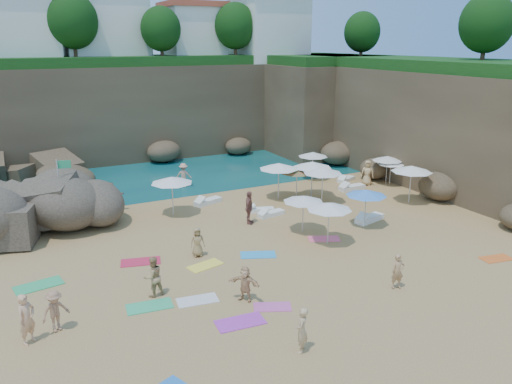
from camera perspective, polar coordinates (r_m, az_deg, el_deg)
name	(u,v)px	position (r m, az deg, el deg)	size (l,w,h in m)	color
ground	(247,251)	(25.02, -0.99, -6.78)	(120.00, 120.00, 0.00)	tan
seawater	(118,144)	(52.58, -15.50, 5.26)	(120.00, 120.00, 0.00)	#0C4751
cliff_back	(148,109)	(47.57, -12.23, 9.21)	(44.00, 8.00, 8.00)	brown
cliff_right	(422,122)	(41.18, 18.43, 7.59)	(8.00, 30.00, 8.00)	brown
cliff_corner	(315,106)	(49.15, 6.75, 9.70)	(10.00, 12.00, 8.00)	brown
clifftop_buildings	(151,27)	(48.21, -11.88, 17.96)	(28.48, 9.48, 7.00)	white
clifftop_trees	(194,25)	(42.80, -7.06, 18.39)	(35.60, 23.82, 4.40)	#11380F
rock_outcrop	(43,225)	(30.85, -23.15, -3.53)	(7.51, 5.63, 3.00)	brown
flag_pole	(62,184)	(29.45, -21.33, 0.84)	(0.75, 0.20, 3.90)	silver
parasol_0	(172,180)	(29.90, -9.61, 1.37)	(2.50, 2.50, 2.36)	silver
parasol_1	(312,165)	(33.12, 6.46, 3.13)	(2.57, 2.57, 2.43)	silver
parasol_2	(313,154)	(37.57, 6.52, 4.30)	(2.22, 2.22, 2.10)	silver
parasol_3	(279,166)	(32.53, 2.61, 2.97)	(2.57, 2.57, 2.43)	silver
parasol_4	(391,162)	(37.12, 15.19, 3.29)	(1.96, 1.96, 1.85)	silver
parasol_5	(303,199)	(26.92, 5.43, -0.78)	(2.20, 2.20, 2.08)	silver
parasol_6	(297,170)	(32.82, 4.69, 2.49)	(2.21, 2.21, 2.09)	silver
parasol_7	(323,170)	(31.89, 7.65, 2.45)	(2.51, 2.51, 2.37)	silver
parasol_8	(388,158)	(37.29, 14.81, 3.73)	(2.21, 2.21, 2.09)	silver
parasol_9	(329,206)	(25.51, 8.36, -1.61)	(2.34, 2.34, 2.21)	silver
parasol_10	(366,193)	(28.34, 12.50, -0.08)	(2.27, 2.27, 2.14)	silver
parasol_11	(412,169)	(33.27, 17.38, 2.55)	(2.59, 2.59, 2.45)	silver
lounger_0	(208,202)	(32.19, -5.51, -1.10)	(1.91, 0.64, 0.30)	white
lounger_1	(261,210)	(30.54, 0.54, -2.07)	(1.61, 0.54, 0.25)	white
lounger_2	(346,179)	(37.87, 10.25, 1.43)	(1.70, 0.57, 0.26)	white
lounger_3	(271,214)	(29.87, 1.74, -2.50)	(1.69, 0.56, 0.26)	white
lounger_4	(352,188)	(35.73, 10.90, 0.50)	(1.95, 0.65, 0.30)	white
lounger_5	(370,219)	(29.73, 12.85, -2.99)	(1.96, 0.65, 0.31)	white
towel_1	(272,307)	(20.14, 1.88, -12.99)	(1.48, 0.74, 0.03)	#D1519D
towel_3	(150,306)	(20.60, -12.07, -12.64)	(1.79, 0.90, 0.03)	#31AE6E
towel_5	(197,300)	(20.72, -6.71, -12.18)	(1.64, 0.82, 0.03)	silver
towel_6	(240,322)	(19.17, -1.82, -14.65)	(1.83, 0.91, 0.03)	#B537B5
towel_7	(141,262)	(24.46, -13.05, -7.77)	(1.84, 0.92, 0.03)	#C42240
towel_8	(258,255)	(24.59, 0.24, -7.18)	(1.72, 0.86, 0.03)	#2899DA
towel_9	(324,239)	(26.72, 7.77, -5.32)	(1.65, 0.82, 0.03)	#FC6288
towel_10	(496,258)	(26.82, 25.77, -6.85)	(1.54, 0.77, 0.03)	orange
towel_11	(39,285)	(23.61, -23.60, -9.76)	(1.95, 0.97, 0.03)	#2EA45F
towel_12	(205,265)	(23.60, -5.82, -8.35)	(1.64, 0.82, 0.03)	#FFE443
person_stand_0	(27,319)	(19.27, -24.73, -13.05)	(0.67, 0.44, 1.85)	tan
person_stand_1	(153,277)	(20.98, -11.69, -9.45)	(0.83, 0.65, 1.72)	tan
person_stand_2	(184,175)	(36.01, -8.28, 1.93)	(1.11, 0.46, 1.72)	tan
person_stand_3	(249,208)	(28.35, -0.80, -1.80)	(1.13, 0.47, 1.92)	brown
person_stand_4	(367,173)	(36.90, 12.60, 2.14)	(0.89, 0.49, 1.83)	tan
person_stand_5	(111,198)	(31.32, -16.25, -0.65)	(1.80, 0.52, 1.95)	tan
person_stand_6	(302,330)	(17.29, 5.26, -15.46)	(0.59, 0.39, 1.62)	tan
person_lie_0	(57,326)	(19.92, -21.77, -14.03)	(1.01, 1.56, 0.42)	#A47352
person_lie_2	(198,253)	(24.55, -6.67, -6.89)	(0.70, 1.43, 0.38)	#9E7E4F
person_lie_3	(245,296)	(20.52, -1.24, -11.80)	(1.35, 1.45, 0.39)	tan
person_lie_4	(397,284)	(22.24, 15.76, -10.12)	(0.55, 1.50, 0.36)	tan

